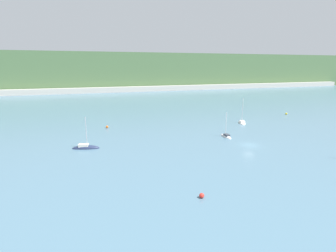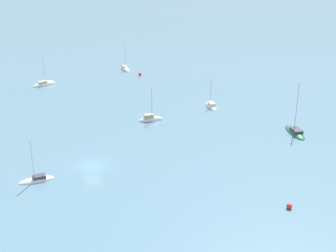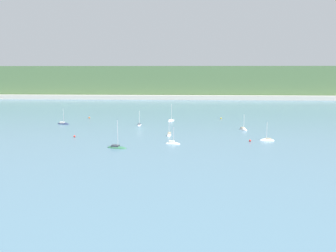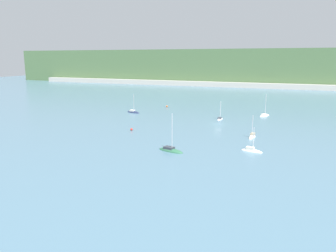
{
  "view_description": "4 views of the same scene",
  "coord_description": "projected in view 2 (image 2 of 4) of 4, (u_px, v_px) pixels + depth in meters",
  "views": [
    {
      "loc": [
        -37.95,
        -50.99,
        18.66
      ],
      "look_at": [
        -16.8,
        11.54,
        3.49
      ],
      "focal_mm": 28.0,
      "sensor_mm": 36.0,
      "label": 1
    },
    {
      "loc": [
        -62.71,
        15.93,
        32.88
      ],
      "look_at": [
        5.72,
        -15.34,
        1.77
      ],
      "focal_mm": 50.0,
      "sensor_mm": 36.0,
      "label": 2
    },
    {
      "loc": [
        18.73,
        -139.25,
        25.03
      ],
      "look_at": [
        12.59,
        -6.01,
        2.25
      ],
      "focal_mm": 35.0,
      "sensor_mm": 36.0,
      "label": 3
    },
    {
      "loc": [
        25.11,
        -106.42,
        21.9
      ],
      "look_at": [
        -11.88,
        -15.47,
        1.39
      ],
      "focal_mm": 35.0,
      "sensor_mm": 36.0,
      "label": 4
    }
  ],
  "objects": [
    {
      "name": "ground_plane",
      "position": [
        92.0,
        166.0,
        71.39
      ],
      "size": [
        600.0,
        600.0,
        0.0
      ],
      "primitive_type": "plane",
      "color": "slate"
    },
    {
      "name": "sailboat_0",
      "position": [
        37.0,
        180.0,
        66.97
      ],
      "size": [
        1.72,
        5.04,
        7.18
      ],
      "rotation": [
        0.0,
        0.0,
        1.54
      ],
      "color": "silver",
      "rests_on": "ground_plane"
    },
    {
      "name": "sailboat_1",
      "position": [
        295.0,
        132.0,
        83.01
      ],
      "size": [
        7.23,
        3.95,
        9.87
      ],
      "rotation": [
        0.0,
        0.0,
        6.01
      ],
      "color": "#2D6647",
      "rests_on": "ground_plane"
    },
    {
      "name": "sailboat_2",
      "position": [
        44.0,
        85.0,
        109.16
      ],
      "size": [
        3.42,
        5.92,
        7.54
      ],
      "rotation": [
        0.0,
        0.0,
        5.02
      ],
      "color": "white",
      "rests_on": "ground_plane"
    },
    {
      "name": "sailboat_3",
      "position": [
        211.0,
        106.0,
        95.45
      ],
      "size": [
        5.35,
        2.36,
        6.57
      ],
      "rotation": [
        0.0,
        0.0,
        6.12
      ],
      "color": "white",
      "rests_on": "ground_plane"
    },
    {
      "name": "sailboat_4",
      "position": [
        151.0,
        120.0,
        88.51
      ],
      "size": [
        2.12,
        4.91,
        7.25
      ],
      "rotation": [
        0.0,
        0.0,
        4.56
      ],
      "color": "white",
      "rests_on": "ground_plane"
    },
    {
      "name": "sailboat_5",
      "position": [
        125.0,
        70.0,
        121.35
      ],
      "size": [
        5.31,
        1.79,
        7.81
      ],
      "rotation": [
        0.0,
        0.0,
        3.1
      ],
      "color": "white",
      "rests_on": "ground_plane"
    },
    {
      "name": "mooring_buoy_2",
      "position": [
        289.0,
        206.0,
        60.14
      ],
      "size": [
        0.74,
        0.74,
        0.74
      ],
      "color": "red",
      "rests_on": "ground_plane"
    },
    {
      "name": "mooring_buoy_3",
      "position": [
        140.0,
        74.0,
        116.49
      ],
      "size": [
        0.74,
        0.74,
        0.74
      ],
      "color": "red",
      "rests_on": "ground_plane"
    }
  ]
}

